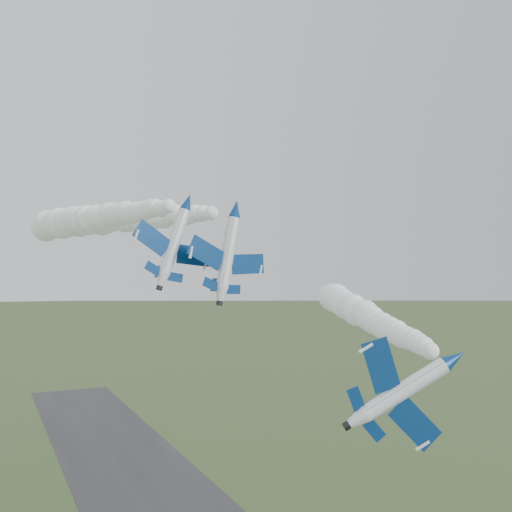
# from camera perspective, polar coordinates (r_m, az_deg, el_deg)

# --- Properties ---
(jet_lead) EXTENTS (6.99, 12.74, 9.38)m
(jet_lead) POSITION_cam_1_polar(r_m,az_deg,el_deg) (55.72, 19.30, -9.65)
(jet_lead) COLOR white
(smoke_trail_jet_lead) EXTENTS (24.75, 54.77, 5.08)m
(smoke_trail_jet_lead) POSITION_cam_1_polar(r_m,az_deg,el_deg) (85.38, 10.89, -5.83)
(smoke_trail_jet_lead) COLOR white
(jet_pair_left) EXTENTS (9.45, 11.81, 3.90)m
(jet_pair_left) POSITION_cam_1_polar(r_m,az_deg,el_deg) (66.81, -6.82, 5.40)
(jet_pair_left) COLOR white
(smoke_trail_jet_pair_left) EXTENTS (13.65, 54.38, 5.54)m
(smoke_trail_jet_pair_left) POSITION_cam_1_polar(r_m,az_deg,el_deg) (93.60, -15.77, 3.65)
(smoke_trail_jet_pair_left) COLOR white
(jet_pair_right) EXTENTS (10.49, 12.60, 3.57)m
(jet_pair_right) POSITION_cam_1_polar(r_m,az_deg,el_deg) (67.35, -2.00, 4.75)
(jet_pair_right) COLOR white
(smoke_trail_jet_pair_right) EXTENTS (15.34, 55.18, 5.23)m
(smoke_trail_jet_pair_right) POSITION_cam_1_polar(r_m,az_deg,el_deg) (94.29, -12.42, 3.65)
(smoke_trail_jet_pair_right) COLOR white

